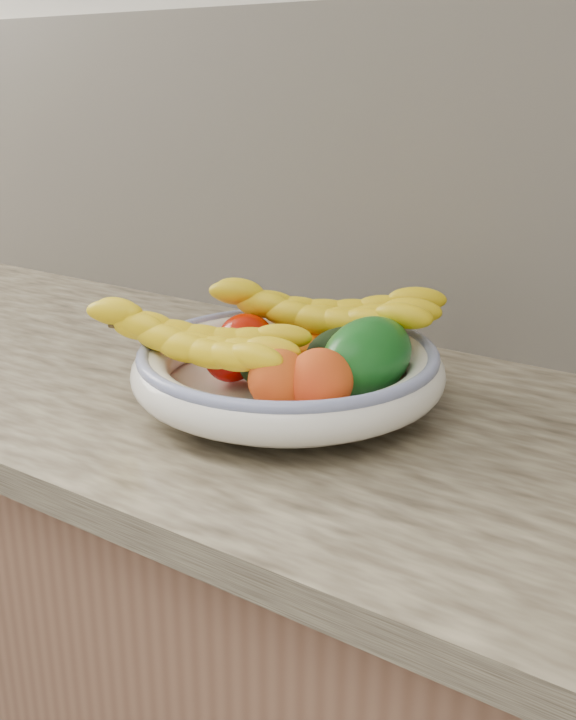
{
  "coord_description": "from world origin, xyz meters",
  "views": [
    {
      "loc": [
        0.53,
        0.88,
        1.29
      ],
      "look_at": [
        0.0,
        1.66,
        0.96
      ],
      "focal_mm": 40.0,
      "sensor_mm": 36.0,
      "label": 1
    }
  ],
  "objects_px": {
    "banana_bunch_back": "(321,319)",
    "green_mango": "(367,357)",
    "fruit_bowl": "(288,369)",
    "banana_bunch_front": "(191,346)"
  },
  "relations": [
    {
      "from": "banana_bunch_back",
      "to": "green_mango",
      "type": "bearing_deg",
      "value": -46.77
    },
    {
      "from": "fruit_bowl",
      "to": "banana_bunch_back",
      "type": "distance_m",
      "value": 0.1
    },
    {
      "from": "green_mango",
      "to": "banana_bunch_front",
      "type": "distance_m",
      "value": 0.21
    },
    {
      "from": "banana_bunch_back",
      "to": "banana_bunch_front",
      "type": "xyz_separation_m",
      "value": [
        -0.08,
        -0.17,
        -0.01
      ]
    },
    {
      "from": "green_mango",
      "to": "banana_bunch_back",
      "type": "distance_m",
      "value": 0.13
    },
    {
      "from": "green_mango",
      "to": "fruit_bowl",
      "type": "bearing_deg",
      "value": -160.87
    },
    {
      "from": "fruit_bowl",
      "to": "banana_bunch_front",
      "type": "height_order",
      "value": "banana_bunch_front"
    },
    {
      "from": "green_mango",
      "to": "banana_bunch_front",
      "type": "relative_size",
      "value": 0.46
    },
    {
      "from": "green_mango",
      "to": "banana_bunch_front",
      "type": "xyz_separation_m",
      "value": [
        -0.19,
        -0.1,
        0.01
      ]
    },
    {
      "from": "banana_bunch_back",
      "to": "banana_bunch_front",
      "type": "relative_size",
      "value": 1.12
    }
  ]
}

